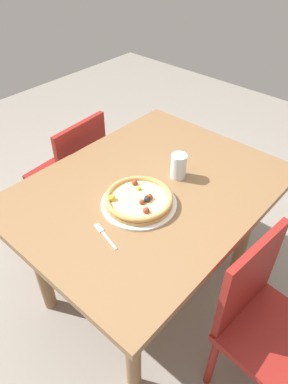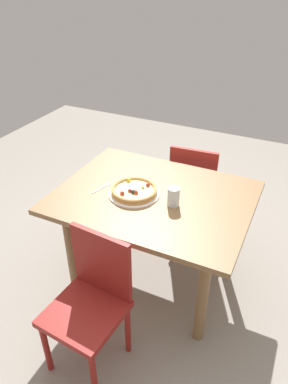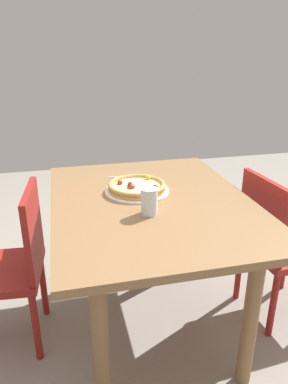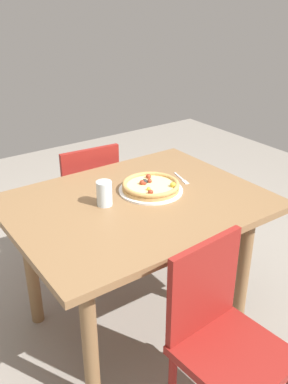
{
  "view_description": "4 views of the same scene",
  "coord_description": "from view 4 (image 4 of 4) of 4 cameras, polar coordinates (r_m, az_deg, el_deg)",
  "views": [
    {
      "loc": [
        -0.97,
        -0.84,
        1.83
      ],
      "look_at": [
        -0.06,
        -0.02,
        0.8
      ],
      "focal_mm": 32.84,
      "sensor_mm": 36.0,
      "label": 1
    },
    {
      "loc": [
        0.79,
        -1.81,
        2.07
      ],
      "look_at": [
        -0.06,
        -0.02,
        0.8
      ],
      "focal_mm": 33.54,
      "sensor_mm": 36.0,
      "label": 2
    },
    {
      "loc": [
        1.6,
        -0.42,
        1.49
      ],
      "look_at": [
        -0.06,
        -0.02,
        0.8
      ],
      "focal_mm": 33.71,
      "sensor_mm": 36.0,
      "label": 3
    },
    {
      "loc": [
        1.06,
        1.56,
        1.74
      ],
      "look_at": [
        -0.06,
        -0.02,
        0.8
      ],
      "focal_mm": 39.45,
      "sensor_mm": 36.0,
      "label": 4
    }
  ],
  "objects": [
    {
      "name": "ground_plane",
      "position": [
        2.57,
        -0.83,
        -16.75
      ],
      "size": [
        6.0,
        6.0,
        0.0
      ],
      "primitive_type": "plane",
      "color": "gray"
    },
    {
      "name": "dining_table",
      "position": [
        2.18,
        -0.94,
        -3.79
      ],
      "size": [
        1.27,
        0.98,
        0.78
      ],
      "color": "olive",
      "rests_on": "ground"
    },
    {
      "name": "chair_near",
      "position": [
        2.83,
        -7.9,
        -1.0
      ],
      "size": [
        0.43,
        0.43,
        0.86
      ],
      "rotation": [
        0.0,
        0.0,
        3.06
      ],
      "color": "maroon",
      "rests_on": "ground"
    },
    {
      "name": "chair_far",
      "position": [
        1.83,
        10.53,
        -18.65
      ],
      "size": [
        0.43,
        0.43,
        0.86
      ],
      "rotation": [
        0.0,
        0.0,
        0.07
      ],
      "color": "maroon",
      "rests_on": "ground"
    },
    {
      "name": "plate",
      "position": [
        2.22,
        0.92,
        0.27
      ],
      "size": [
        0.34,
        0.34,
        0.01
      ],
      "primitive_type": "cylinder",
      "color": "white",
      "rests_on": "dining_table"
    },
    {
      "name": "pizza",
      "position": [
        2.21,
        0.93,
        0.86
      ],
      "size": [
        0.3,
        0.3,
        0.05
      ],
      "color": "tan",
      "rests_on": "plate"
    },
    {
      "name": "fork",
      "position": [
        2.36,
        5.17,
        1.74
      ],
      "size": [
        0.06,
        0.16,
        0.0
      ],
      "rotation": [
        0.0,
        0.0,
        1.32
      ],
      "color": "silver",
      "rests_on": "dining_table"
    },
    {
      "name": "drinking_glass",
      "position": [
        2.06,
        -5.38,
        -0.19
      ],
      "size": [
        0.08,
        0.08,
        0.12
      ],
      "primitive_type": "cylinder",
      "color": "silver",
      "rests_on": "dining_table"
    }
  ]
}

